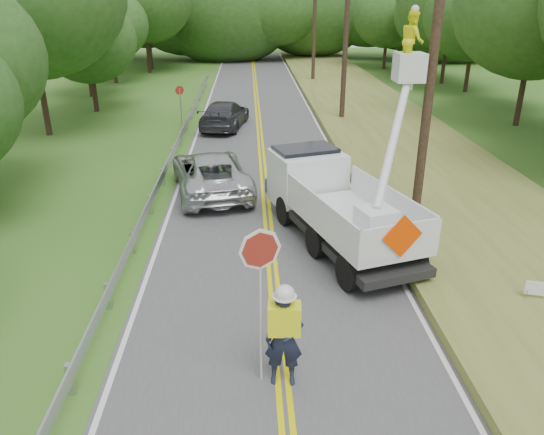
{
  "coord_description": "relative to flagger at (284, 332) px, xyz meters",
  "views": [
    {
      "loc": [
        -0.59,
        -7.18,
        7.17
      ],
      "look_at": [
        0.0,
        6.0,
        1.5
      ],
      "focal_mm": 34.66,
      "sensor_mm": 36.0,
      "label": 1
    }
  ],
  "objects": [
    {
      "name": "suv_darkgrey",
      "position": [
        -1.97,
        21.54,
        -0.42
      ],
      "size": [
        3.02,
        5.5,
        1.51
      ],
      "primitive_type": "imported",
      "rotation": [
        0.0,
        0.0,
        2.96
      ],
      "color": "#393A41",
      "rests_on": "road"
    },
    {
      "name": "treeline_right",
      "position": [
        15.81,
        23.01,
        4.88
      ],
      "size": [
        12.21,
        52.37,
        11.2
      ],
      "color": "#332319",
      "rests_on": "ground"
    },
    {
      "name": "tall_grass_verge",
      "position": [
        7.09,
        12.85,
        -1.05
      ],
      "size": [
        7.0,
        96.0,
        0.3
      ],
      "primitive_type": "cube",
      "color": "brown",
      "rests_on": "ground"
    },
    {
      "name": "stop_sign_permanent",
      "position": [
        -4.41,
        21.39,
        0.41
      ],
      "size": [
        0.47,
        0.27,
        2.43
      ],
      "color": "#A5A8AD",
      "rests_on": "ground"
    },
    {
      "name": "yard_sign",
      "position": [
        6.31,
        2.38,
        -0.66
      ],
      "size": [
        0.5,
        0.17,
        0.75
      ],
      "color": "white",
      "rests_on": "ground"
    },
    {
      "name": "flagger",
      "position": [
        0.0,
        0.0,
        0.0
      ],
      "size": [
        1.22,
        0.53,
        3.32
      ],
      "color": "#191E33",
      "rests_on": "road"
    },
    {
      "name": "utility_poles",
      "position": [
        4.99,
        15.86,
        4.07
      ],
      "size": [
        1.6,
        43.3,
        10.0
      ],
      "color": "black",
      "rests_on": "ground"
    },
    {
      "name": "road",
      "position": [
        -0.01,
        12.85,
        -1.19
      ],
      "size": [
        7.2,
        96.0,
        0.03
      ],
      "color": "#474749",
      "rests_on": "ground"
    },
    {
      "name": "treeline_left",
      "position": [
        -10.87,
        28.82,
        4.8
      ],
      "size": [
        10.95,
        54.3,
        11.68
      ],
      "color": "#332319",
      "rests_on": "ground"
    },
    {
      "name": "bucket_truck",
      "position": [
        2.0,
        7.16,
        0.34
      ],
      "size": [
        4.72,
        7.17,
        6.69
      ],
      "color": "black",
      "rests_on": "road"
    },
    {
      "name": "suv_silver",
      "position": [
        -2.1,
        10.97,
        -0.39
      ],
      "size": [
        3.68,
        6.05,
        1.57
      ],
      "primitive_type": "imported",
      "rotation": [
        0.0,
        0.0,
        3.34
      ],
      "color": "silver",
      "rests_on": "road"
    },
    {
      "name": "treeline_horizon",
      "position": [
        1.69,
        54.91,
        4.3
      ],
      "size": [
        58.29,
        15.34,
        12.39
      ],
      "color": "#224E16",
      "rests_on": "ground"
    },
    {
      "name": "guardrail",
      "position": [
        -4.03,
        13.76,
        -0.64
      ],
      "size": [
        0.18,
        48.0,
        0.77
      ],
      "color": "#A5A8AD",
      "rests_on": "ground"
    },
    {
      "name": "ground",
      "position": [
        -0.01,
        -1.15,
        -1.2
      ],
      "size": [
        140.0,
        140.0,
        0.0
      ],
      "primitive_type": "plane",
      "color": "#2E5D19",
      "rests_on": "ground"
    }
  ]
}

